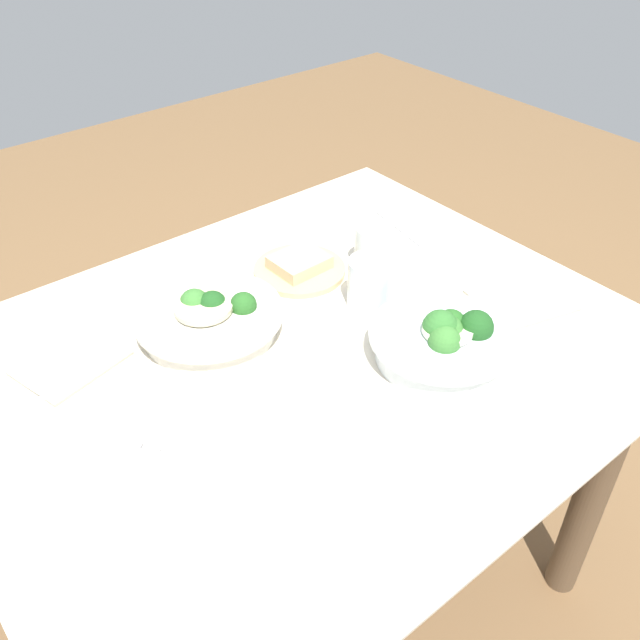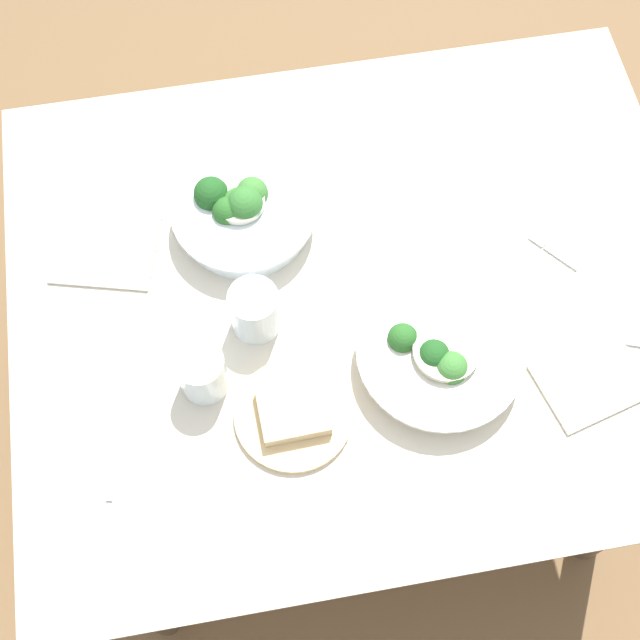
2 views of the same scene
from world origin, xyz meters
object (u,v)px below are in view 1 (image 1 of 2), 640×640
(fork_by_far_bowl, at_px, (134,446))
(water_glass_side, at_px, (369,283))
(fork_by_near_bowl, at_px, (43,398))
(table_knife_left, at_px, (401,230))
(broccoli_bowl_near, at_px, (443,341))
(napkin_folded_lower, at_px, (71,363))
(broccoli_bowl_far, at_px, (209,318))
(bread_side_plate, at_px, (299,267))
(water_glass_center, at_px, (373,247))
(napkin_folded_upper, at_px, (521,300))

(fork_by_far_bowl, bearing_deg, water_glass_side, 55.74)
(fork_by_near_bowl, xyz_separation_m, table_knife_left, (0.83, 0.02, -0.00))
(fork_by_far_bowl, height_order, table_knife_left, same)
(broccoli_bowl_near, height_order, napkin_folded_lower, broccoli_bowl_near)
(fork_by_near_bowl, bearing_deg, napkin_folded_lower, 56.84)
(napkin_folded_lower, bearing_deg, broccoli_bowl_near, -37.28)
(broccoli_bowl_far, xyz_separation_m, fork_by_far_bowl, (-0.24, -0.17, -0.03))
(bread_side_plate, distance_m, fork_by_far_bowl, 0.53)
(broccoli_bowl_near, bearing_deg, bread_side_plate, 94.59)
(bread_side_plate, height_order, fork_by_near_bowl, bread_side_plate)
(broccoli_bowl_far, distance_m, water_glass_center, 0.37)
(fork_by_near_bowl, bearing_deg, fork_by_far_bowl, -50.83)
(napkin_folded_upper, bearing_deg, water_glass_center, 117.51)
(napkin_folded_upper, bearing_deg, napkin_folded_lower, 153.72)
(water_glass_center, xyz_separation_m, water_glass_side, (-0.09, -0.09, 0.00))
(fork_by_near_bowl, distance_m, napkin_folded_lower, 0.09)
(bread_side_plate, xyz_separation_m, water_glass_center, (0.13, -0.08, 0.03))
(fork_by_far_bowl, bearing_deg, napkin_folded_upper, 40.52)
(fork_by_far_bowl, relative_size, napkin_folded_lower, 0.49)
(bread_side_plate, relative_size, water_glass_center, 1.99)
(fork_by_near_bowl, relative_size, napkin_folded_lower, 0.62)
(broccoli_bowl_far, xyz_separation_m, fork_by_near_bowl, (-0.30, 0.02, -0.03))
(fork_by_far_bowl, xyz_separation_m, napkin_folded_upper, (0.75, -0.13, 0.00))
(fork_by_far_bowl, relative_size, napkin_folded_upper, 0.47)
(fork_by_near_bowl, relative_size, table_knife_left, 0.53)
(broccoli_bowl_near, xyz_separation_m, napkin_folded_upper, (0.24, 0.02, -0.03))
(broccoli_bowl_far, distance_m, broccoli_bowl_near, 0.42)
(broccoli_bowl_far, height_order, napkin_folded_lower, broccoli_bowl_far)
(water_glass_side, bearing_deg, bread_side_plate, 101.51)
(water_glass_side, xyz_separation_m, napkin_folded_upper, (0.24, -0.18, -0.05))
(broccoli_bowl_far, xyz_separation_m, table_knife_left, (0.52, 0.04, -0.03))
(water_glass_center, relative_size, napkin_folded_upper, 0.55)
(table_knife_left, bearing_deg, broccoli_bowl_far, 104.52)
(napkin_folded_upper, bearing_deg, water_glass_side, 142.81)
(fork_by_near_bowl, height_order, napkin_folded_lower, napkin_folded_lower)
(water_glass_center, distance_m, fork_by_near_bowl, 0.68)
(fork_by_far_bowl, bearing_deg, water_glass_center, 63.23)
(bread_side_plate, height_order, napkin_folded_upper, bread_side_plate)
(broccoli_bowl_far, relative_size, napkin_folded_upper, 1.57)
(napkin_folded_lower, bearing_deg, broccoli_bowl_far, -16.90)
(water_glass_center, bearing_deg, water_glass_side, -136.19)
(broccoli_bowl_near, relative_size, napkin_folded_upper, 1.45)
(broccoli_bowl_near, bearing_deg, napkin_folded_lower, 142.72)
(fork_by_far_bowl, xyz_separation_m, table_knife_left, (0.76, 0.21, -0.00))
(broccoli_bowl_near, height_order, table_knife_left, broccoli_bowl_near)
(fork_by_near_bowl, height_order, table_knife_left, same)
(water_glass_side, relative_size, napkin_folded_upper, 0.57)
(fork_by_far_bowl, bearing_deg, broccoli_bowl_near, 34.32)
(bread_side_plate, relative_size, fork_by_far_bowl, 2.33)
(broccoli_bowl_near, distance_m, water_glass_center, 0.30)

